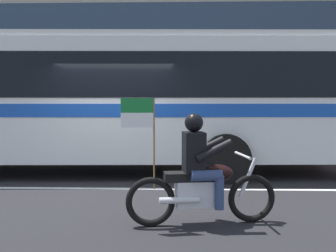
# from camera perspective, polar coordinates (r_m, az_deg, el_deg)

# --- Properties ---
(ground_plane) EXTENTS (60.00, 60.00, 0.00)m
(ground_plane) POSITION_cam_1_polar(r_m,az_deg,el_deg) (8.50, -7.67, -8.11)
(ground_plane) COLOR black
(sidewalk_curb) EXTENTS (28.00, 3.80, 0.15)m
(sidewalk_curb) POSITION_cam_1_polar(r_m,az_deg,el_deg) (13.48, -4.13, -3.35)
(sidewalk_curb) COLOR #A39E93
(sidewalk_curb) RESTS_ON ground_plane
(lane_center_stripe) EXTENTS (26.60, 0.14, 0.01)m
(lane_center_stripe) POSITION_cam_1_polar(r_m,az_deg,el_deg) (7.92, -8.38, -8.97)
(lane_center_stripe) COLOR silver
(lane_center_stripe) RESTS_ON ground_plane
(transit_bus) EXTENTS (12.87, 3.06, 3.22)m
(transit_bus) POSITION_cam_1_polar(r_m,az_deg,el_deg) (9.73, -13.43, 4.49)
(transit_bus) COLOR white
(transit_bus) RESTS_ON ground_plane
(motorcycle_with_rider) EXTENTS (2.17, 0.72, 1.78)m
(motorcycle_with_rider) POSITION_cam_1_polar(r_m,az_deg,el_deg) (5.55, 4.72, -7.45)
(motorcycle_with_rider) COLOR black
(motorcycle_with_rider) RESTS_ON ground_plane
(fire_hydrant) EXTENTS (0.22, 0.30, 0.75)m
(fire_hydrant) POSITION_cam_1_polar(r_m,az_deg,el_deg) (12.82, -19.42, -1.93)
(fire_hydrant) COLOR #4C8C3F
(fire_hydrant) RESTS_ON sidewalk_curb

